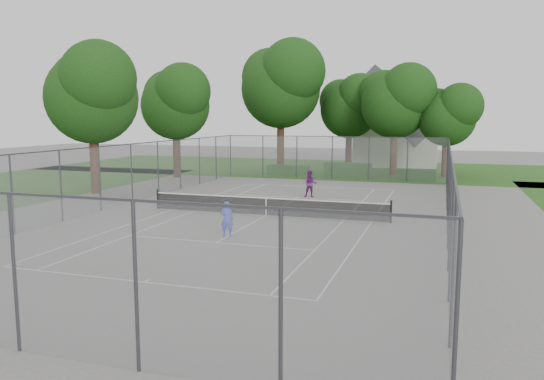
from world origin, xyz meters
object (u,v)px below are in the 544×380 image
(house, at_px, (397,126))
(woman_player, at_px, (310,184))
(tennis_net, at_px, (266,206))
(girl_player, at_px, (227,219))

(house, distance_m, woman_player, 24.63)
(woman_player, bearing_deg, house, 72.88)
(tennis_net, bearing_deg, woman_player, 84.16)
(girl_player, height_order, woman_player, woman_player)
(girl_player, bearing_deg, house, -111.06)
(tennis_net, bearing_deg, house, 82.71)
(house, height_order, girl_player, house)
(woman_player, bearing_deg, girl_player, -102.84)
(girl_player, xyz_separation_m, woman_player, (0.72, 11.99, 0.09))
(house, xyz_separation_m, woman_player, (-3.27, -24.19, -3.25))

